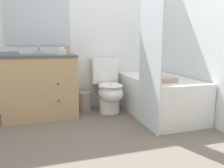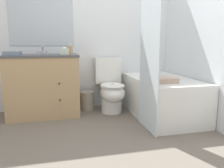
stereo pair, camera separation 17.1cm
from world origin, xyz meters
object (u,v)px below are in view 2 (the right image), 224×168
(sink_faucet, at_px, (43,52))
(bath_towel_folded, at_px, (163,80))
(vanity_cabinet, at_px, (44,85))
(tissue_box, at_px, (64,51))
(bathtub, at_px, (161,97))
(wastebasket, at_px, (87,101))
(toilet, at_px, (111,88))
(soap_dispenser, at_px, (70,50))
(hand_towel_folded, at_px, (12,53))

(sink_faucet, relative_size, bath_towel_folded, 0.48)
(vanity_cabinet, xyz_separation_m, tissue_box, (0.30, -0.01, 0.46))
(bathtub, bearing_deg, tissue_box, 163.18)
(sink_faucet, height_order, wastebasket, sink_faucet)
(bathtub, distance_m, bath_towel_folded, 0.47)
(toilet, bearing_deg, sink_faucet, 164.96)
(wastebasket, bearing_deg, soap_dispenser, -165.87)
(tissue_box, xyz_separation_m, soap_dispenser, (0.08, 0.06, 0.03))
(hand_towel_folded, bearing_deg, sink_faucet, 48.01)
(vanity_cabinet, bearing_deg, bathtub, -14.01)
(tissue_box, height_order, bath_towel_folded, tissue_box)
(toilet, relative_size, bathtub, 0.59)
(wastebasket, height_order, bath_towel_folded, bath_towel_folded)
(vanity_cabinet, relative_size, sink_faucet, 6.88)
(sink_faucet, height_order, tissue_box, sink_faucet)
(soap_dispenser, bearing_deg, bath_towel_folded, -36.35)
(sink_faucet, distance_m, hand_towel_folded, 0.52)
(hand_towel_folded, relative_size, bath_towel_folded, 0.70)
(sink_faucet, distance_m, bath_towel_folded, 1.77)
(toilet, distance_m, wastebasket, 0.44)
(sink_faucet, xyz_separation_m, wastebasket, (0.62, -0.09, -0.76))
(bath_towel_folded, bearing_deg, sink_faucet, 147.35)
(bathtub, distance_m, hand_towel_folded, 2.06)
(vanity_cabinet, xyz_separation_m, soap_dispenser, (0.39, 0.05, 0.49))
(vanity_cabinet, height_order, wastebasket, vanity_cabinet)
(toilet, height_order, wastebasket, toilet)
(hand_towel_folded, height_order, bath_towel_folded, hand_towel_folded)
(vanity_cabinet, xyz_separation_m, hand_towel_folded, (-0.35, -0.18, 0.45))
(vanity_cabinet, distance_m, toilet, 0.97)
(hand_towel_folded, xyz_separation_m, bath_towel_folded, (1.81, -0.56, -0.32))
(wastebasket, bearing_deg, vanity_cabinet, -169.62)
(toilet, xyz_separation_m, bathtub, (0.65, -0.34, -0.08))
(sink_faucet, xyz_separation_m, hand_towel_folded, (-0.35, -0.38, -0.01))
(bathtub, bearing_deg, wastebasket, 152.52)
(toilet, distance_m, bath_towel_folded, 0.88)
(toilet, xyz_separation_m, bath_towel_folded, (0.51, -0.68, 0.21))
(sink_faucet, distance_m, wastebasket, 0.98)
(sink_faucet, relative_size, tissue_box, 1.12)
(vanity_cabinet, bearing_deg, bath_towel_folded, -26.77)
(vanity_cabinet, distance_m, sink_faucet, 0.50)
(toilet, xyz_separation_m, soap_dispenser, (-0.57, 0.11, 0.57))
(toilet, bearing_deg, bath_towel_folded, -53.37)
(sink_faucet, relative_size, toilet, 0.18)
(bathtub, relative_size, wastebasket, 4.76)
(sink_faucet, distance_m, toilet, 1.13)
(vanity_cabinet, xyz_separation_m, toilet, (0.96, -0.06, -0.08))
(sink_faucet, xyz_separation_m, toilet, (0.96, -0.26, -0.54))
(soap_dispenser, bearing_deg, bathtub, -20.46)
(hand_towel_folded, bearing_deg, vanity_cabinet, 28.03)
(vanity_cabinet, height_order, hand_towel_folded, hand_towel_folded)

